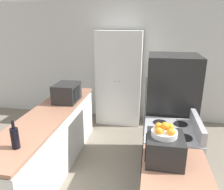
# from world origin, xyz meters

# --- Properties ---
(wall_back) EXTENTS (7.00, 0.06, 2.60)m
(wall_back) POSITION_xyz_m (0.00, 3.57, 1.30)
(wall_back) COLOR silver
(wall_back) RESTS_ON ground_plane
(counter_left) EXTENTS (0.60, 2.64, 0.90)m
(counter_left) POSITION_xyz_m (-0.84, 1.42, 0.43)
(counter_left) COLOR silver
(counter_left) RESTS_ON ground_plane
(pantry_cabinet) EXTENTS (0.94, 0.53, 1.99)m
(pantry_cabinet) POSITION_xyz_m (-0.08, 3.27, 0.99)
(pantry_cabinet) COLOR white
(pantry_cabinet) RESTS_ON ground_plane
(stove) EXTENTS (0.66, 0.74, 1.06)m
(stove) POSITION_xyz_m (0.86, 1.20, 0.46)
(stove) COLOR #9E9EA3
(stove) RESTS_ON ground_plane
(refrigerator) EXTENTS (0.75, 0.71, 1.70)m
(refrigerator) POSITION_xyz_m (0.90, 1.96, 0.85)
(refrigerator) COLOR black
(refrigerator) RESTS_ON ground_plane
(microwave) EXTENTS (0.37, 0.45, 0.30)m
(microwave) POSITION_xyz_m (-0.75, 1.95, 1.05)
(microwave) COLOR black
(microwave) RESTS_ON counter_left
(wine_bottle) EXTENTS (0.08, 0.08, 0.30)m
(wine_bottle) POSITION_xyz_m (-0.74, 0.51, 1.02)
(wine_bottle) COLOR black
(wine_bottle) RESTS_ON counter_left
(toaster_oven) EXTENTS (0.34, 0.36, 0.26)m
(toaster_oven) POSITION_xyz_m (0.73, 0.55, 1.03)
(toaster_oven) COLOR black
(toaster_oven) RESTS_ON counter_right
(fruit_bowl) EXTENTS (0.23, 0.23, 0.13)m
(fruit_bowl) POSITION_xyz_m (0.72, 0.55, 1.20)
(fruit_bowl) COLOR silver
(fruit_bowl) RESTS_ON toaster_oven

